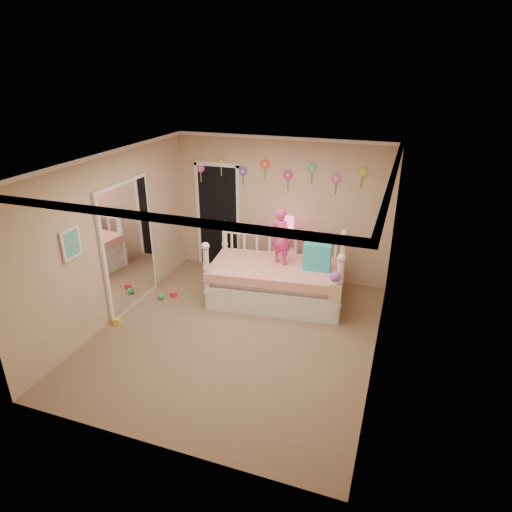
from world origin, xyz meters
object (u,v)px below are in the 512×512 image
at_px(daybed, 277,269).
at_px(child, 281,237).
at_px(nightstand, 285,266).
at_px(table_lamp, 286,229).

xyz_separation_m(daybed, child, (0.03, 0.10, 0.54)).
xyz_separation_m(daybed, nightstand, (-0.06, 0.72, -0.28)).
height_order(daybed, child, child).
distance_m(daybed, nightstand, 0.77).
relative_size(daybed, nightstand, 3.43).
relative_size(child, nightstand, 1.46).
distance_m(nightstand, table_lamp, 0.73).
bearing_deg(nightstand, daybed, -84.47).
distance_m(daybed, child, 0.55).
bearing_deg(daybed, nightstand, 87.82).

